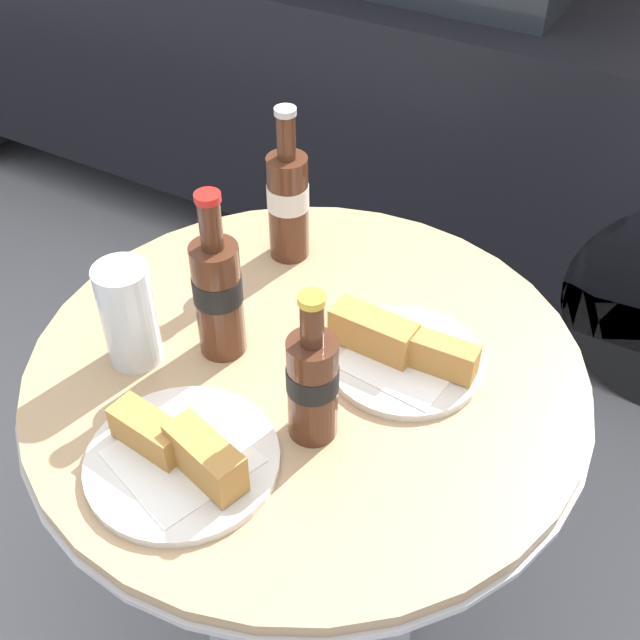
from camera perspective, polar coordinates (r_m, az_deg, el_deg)
name	(u,v)px	position (r m, az deg, el deg)	size (l,w,h in m)	color
ground_plane	(310,618)	(1.72, -0.69, -20.44)	(30.00, 30.00, 0.00)	gray
bistro_table	(307,430)	(1.24, -0.91, -7.86)	(0.80, 0.80, 0.72)	#B7B7BC
cola_bottle_left	(218,292)	(1.09, -7.27, 1.96)	(0.07, 0.07, 0.26)	#4C2819
cola_bottle_right	(313,382)	(0.98, -0.53, -4.42)	(0.07, 0.07, 0.23)	#4C2819
cola_bottle_center	(288,200)	(1.27, -2.29, 8.49)	(0.07, 0.07, 0.26)	#4C2819
drinking_glass	(129,319)	(1.12, -13.41, 0.09)	(0.08, 0.08, 0.16)	silver
lunch_plate_near	(402,351)	(1.12, 5.84, -2.21)	(0.22, 0.22, 0.07)	silver
lunch_plate_far	(182,455)	(1.01, -9.77, -9.45)	(0.24, 0.24, 0.07)	silver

